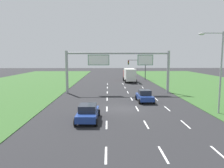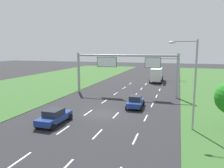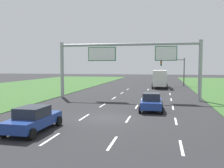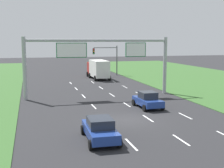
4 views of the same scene
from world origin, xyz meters
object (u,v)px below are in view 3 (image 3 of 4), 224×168
traffic_light_mast (174,67)px  car_lead_silver (151,102)px  sign_gantry (127,59)px  car_near_red (33,119)px  box_truck (160,78)px

traffic_light_mast → car_lead_silver: bearing=-96.1°
car_lead_silver → traffic_light_mast: size_ratio=0.71×
sign_gantry → traffic_light_mast: (6.31, 21.45, -1.02)m
car_near_red → traffic_light_mast: traffic_light_mast is taller
box_truck → traffic_light_mast: (2.73, 4.46, 2.13)m
box_truck → sign_gantry: sign_gantry is taller
sign_gantry → traffic_light_mast: size_ratio=3.08×
box_truck → car_near_red: bearing=-103.0°
car_near_red → box_truck: (7.11, 33.08, 0.96)m
car_near_red → traffic_light_mast: (9.84, 37.53, 3.09)m
sign_gantry → box_truck: bearing=78.1°
car_lead_silver → car_near_red: bearing=-129.9°
car_near_red → sign_gantry: 16.97m
car_near_red → traffic_light_mast: 38.92m
car_near_red → car_lead_silver: 11.02m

